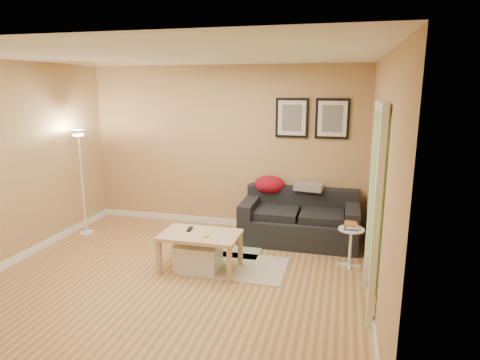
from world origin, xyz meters
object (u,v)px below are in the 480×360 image
(side_table, at_px, (350,247))
(floor_lamp, at_px, (83,186))
(coffee_table, at_px, (201,252))
(storage_bin, at_px, (198,257))
(book_stack, at_px, (351,225))
(sofa, at_px, (299,217))

(side_table, xyz_separation_m, floor_lamp, (-4.02, 0.21, 0.53))
(coffee_table, relative_size, side_table, 1.92)
(storage_bin, xyz_separation_m, side_table, (1.86, 0.59, 0.08))
(coffee_table, distance_m, book_stack, 1.94)
(storage_bin, bearing_deg, sofa, 49.15)
(sofa, relative_size, floor_lamp, 1.03)
(coffee_table, bearing_deg, floor_lamp, 148.26)
(coffee_table, xyz_separation_m, floor_lamp, (-2.20, 0.80, 0.54))
(storage_bin, xyz_separation_m, book_stack, (1.85, 0.61, 0.37))
(storage_bin, distance_m, side_table, 1.95)
(storage_bin, height_order, book_stack, book_stack)
(side_table, height_order, floor_lamp, floor_lamp)
(storage_bin, distance_m, book_stack, 1.98)
(coffee_table, bearing_deg, book_stack, 6.95)
(sofa, xyz_separation_m, book_stack, (0.73, -0.69, 0.17))
(book_stack, bearing_deg, side_table, -66.34)
(coffee_table, distance_m, storage_bin, 0.08)
(floor_lamp, bearing_deg, book_stack, -2.71)
(coffee_table, height_order, side_table, side_table)
(sofa, height_order, storage_bin, sofa)
(book_stack, height_order, floor_lamp, floor_lamp)
(coffee_table, distance_m, floor_lamp, 2.40)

